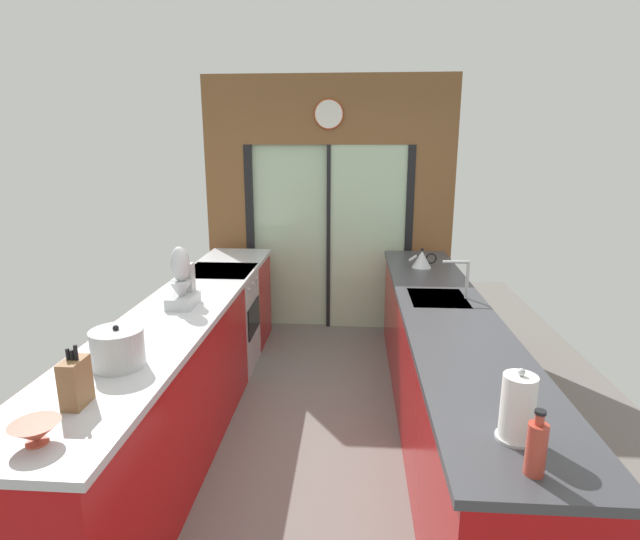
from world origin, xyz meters
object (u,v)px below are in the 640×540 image
Objects in this scene: stand_mixer at (182,283)px; stock_pot at (118,348)px; mixing_bowl at (36,433)px; oven_range at (222,320)px; knife_block at (76,382)px; paper_towel_roll at (518,408)px; kettle at (422,259)px; soap_bottle at (536,447)px.

stand_mixer reaches higher than stock_pot.
stand_mixer is at bearing 90.00° from mixing_bowl.
knife_block is at bearing -89.55° from oven_range.
paper_towel_roll reaches higher than stock_pot.
soap_bottle reaches higher than kettle.
kettle is at bearing 89.97° from paper_towel_roll.
paper_towel_roll reaches higher than knife_block.
stock_pot is at bearing -89.47° from oven_range.
knife_block is 1.06× the size of stock_pot.
mixing_bowl is at bearing 178.25° from soap_bottle.
knife_block is 1.10× the size of kettle.
mixing_bowl is 0.66× the size of knife_block.
knife_block is 3.14m from kettle.
stand_mixer is at bearing -145.18° from kettle.
stand_mixer reaches higher than soap_bottle.
knife_block is 1.78m from paper_towel_roll.
knife_block is at bearing 175.76° from paper_towel_roll.
stand_mixer is at bearing 90.00° from knife_block.
oven_range is 3.20× the size of paper_towel_roll.
stand_mixer is 1.78× the size of soap_bottle.
mixing_bowl is 0.77× the size of soap_bottle.
knife_block is 0.39m from stock_pot.
paper_towel_roll reaches higher than soap_bottle.
stock_pot is 1.92m from soap_bottle.
mixing_bowl is 1.64m from stand_mixer.
mixing_bowl is 0.67m from stock_pot.
knife_block is at bearing 89.99° from mixing_bowl.
stock_pot reaches higher than mixing_bowl.
paper_towel_roll reaches higher than mixing_bowl.
knife_block is 1.35m from stand_mixer.
stand_mixer is 2.32m from paper_towel_roll.
stock_pot is (-0.00, -0.96, -0.06)m from stand_mixer.
knife_block is (0.02, -2.36, 0.57)m from oven_range.
stand_mixer reaches higher than oven_range.
knife_block is at bearing -124.54° from kettle.
soap_bottle is at bearing -56.33° from oven_range.
paper_towel_roll reaches higher than kettle.
oven_range is 1.89m from kettle.
stock_pot is at bearing -128.96° from kettle.
paper_towel_roll is (1.78, -0.52, 0.03)m from stock_pot.
stand_mixer is at bearing 136.53° from soap_bottle.
knife_block is at bearing -89.99° from stock_pot.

